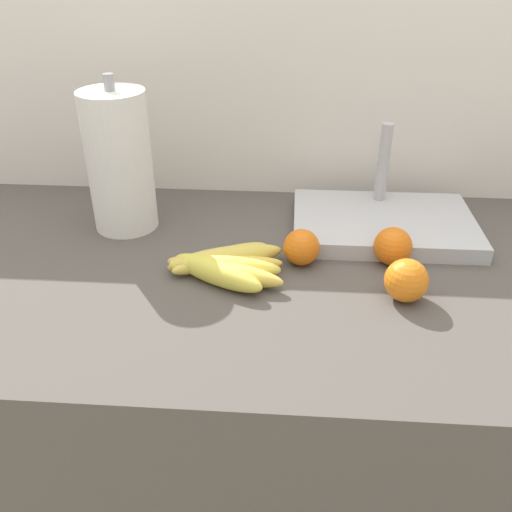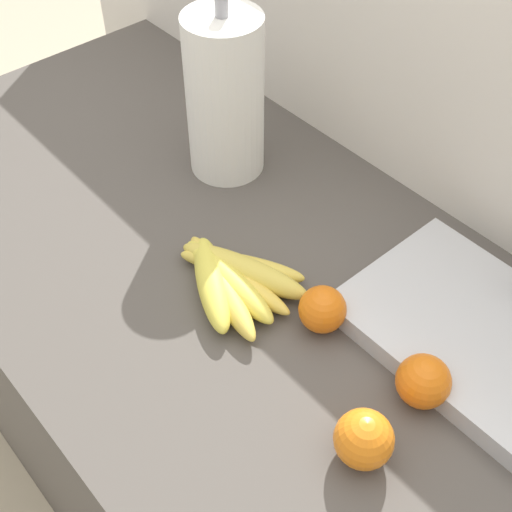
{
  "view_description": "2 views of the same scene",
  "coord_description": "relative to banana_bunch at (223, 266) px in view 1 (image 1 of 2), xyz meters",
  "views": [
    {
      "loc": [
        0.11,
        -0.83,
        1.41
      ],
      "look_at": [
        0.05,
        -0.02,
        0.93
      ],
      "focal_mm": 38.62,
      "sensor_mm": 36.0,
      "label": 1
    },
    {
      "loc": [
        0.51,
        -0.42,
        1.64
      ],
      "look_at": [
        -0.0,
        0.03,
        0.92
      ],
      "focal_mm": 47.89,
      "sensor_mm": 36.0,
      "label": 2
    }
  ],
  "objects": [
    {
      "name": "orange_back_left",
      "position": [
        0.13,
        0.05,
        0.01
      ],
      "size": [
        0.07,
        0.07,
        0.07
      ],
      "primitive_type": "sphere",
      "color": "orange",
      "rests_on": "counter"
    },
    {
      "name": "orange_right",
      "position": [
        0.3,
        -0.05,
        0.02
      ],
      "size": [
        0.07,
        0.07,
        0.07
      ],
      "primitive_type": "sphere",
      "color": "orange",
      "rests_on": "counter"
    },
    {
      "name": "wall_back",
      "position": [
        0.0,
        0.39,
        -0.26
      ],
      "size": [
        1.88,
        0.06,
        1.3
      ],
      "primitive_type": "cube",
      "color": "silver",
      "rests_on": "ground"
    },
    {
      "name": "banana_bunch",
      "position": [
        0.0,
        0.0,
        0.0
      ],
      "size": [
        0.22,
        0.18,
        0.04
      ],
      "color": "#E3D44C",
      "rests_on": "counter"
    },
    {
      "name": "paper_towel_roll",
      "position": [
        -0.22,
        0.18,
        0.12
      ],
      "size": [
        0.13,
        0.13,
        0.3
      ],
      "color": "white",
      "rests_on": "counter"
    },
    {
      "name": "sink_basin",
      "position": [
        0.3,
        0.19,
        -0.0
      ],
      "size": [
        0.36,
        0.25,
        0.19
      ],
      "color": "#B7BABF",
      "rests_on": "counter"
    },
    {
      "name": "orange_front",
      "position": [
        0.3,
        0.06,
        0.01
      ],
      "size": [
        0.07,
        0.07,
        0.07
      ],
      "primitive_type": "sphere",
      "color": "orange",
      "rests_on": "counter"
    },
    {
      "name": "counter",
      "position": [
        0.0,
        0.02,
        -0.46
      ],
      "size": [
        1.48,
        0.68,
        0.89
      ],
      "primitive_type": "cube",
      "color": "#514C47",
      "rests_on": "ground"
    }
  ]
}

